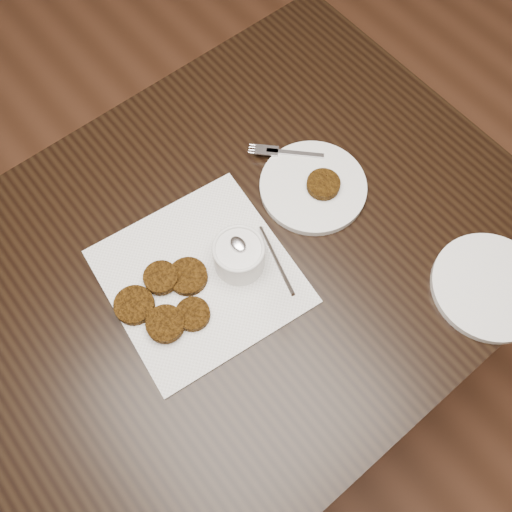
{
  "coord_description": "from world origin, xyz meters",
  "views": [
    {
      "loc": [
        -0.2,
        -0.23,
        1.64
      ],
      "look_at": [
        0.05,
        0.07,
        0.8
      ],
      "focal_mm": 39.26,
      "sensor_mm": 36.0,
      "label": 1
    }
  ],
  "objects_px": {
    "napkin": "(200,276)",
    "plate_empty": "(490,287)",
    "table": "(210,343)",
    "sauce_ramekin": "(238,248)",
    "plate_with_patty": "(313,185)"
  },
  "relations": [
    {
      "from": "napkin",
      "to": "plate_empty",
      "type": "xyz_separation_m",
      "value": [
        0.37,
        -0.33,
        0.0
      ]
    },
    {
      "from": "table",
      "to": "sauce_ramekin",
      "type": "bearing_deg",
      "value": -14.19
    },
    {
      "from": "table",
      "to": "sauce_ramekin",
      "type": "xyz_separation_m",
      "value": [
        0.08,
        -0.02,
        0.44
      ]
    },
    {
      "from": "sauce_ramekin",
      "to": "plate_with_patty",
      "type": "distance_m",
      "value": 0.21
    },
    {
      "from": "plate_empty",
      "to": "plate_with_patty",
      "type": "bearing_deg",
      "value": 106.71
    },
    {
      "from": "table",
      "to": "plate_empty",
      "type": "bearing_deg",
      "value": -40.14
    },
    {
      "from": "napkin",
      "to": "sauce_ramekin",
      "type": "bearing_deg",
      "value": -19.39
    },
    {
      "from": "table",
      "to": "napkin",
      "type": "bearing_deg",
      "value": 9.19
    },
    {
      "from": "napkin",
      "to": "plate_with_patty",
      "type": "relative_size",
      "value": 1.54
    },
    {
      "from": "napkin",
      "to": "plate_with_patty",
      "type": "bearing_deg",
      "value": 2.06
    },
    {
      "from": "sauce_ramekin",
      "to": "plate_empty",
      "type": "xyz_separation_m",
      "value": [
        0.3,
        -0.3,
        -0.06
      ]
    },
    {
      "from": "napkin",
      "to": "plate_with_patty",
      "type": "xyz_separation_m",
      "value": [
        0.27,
        0.01,
        0.01
      ]
    },
    {
      "from": "table",
      "to": "plate_empty",
      "type": "relative_size",
      "value": 6.37
    },
    {
      "from": "sauce_ramekin",
      "to": "plate_empty",
      "type": "height_order",
      "value": "sauce_ramekin"
    },
    {
      "from": "table",
      "to": "plate_with_patty",
      "type": "height_order",
      "value": "plate_with_patty"
    }
  ]
}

